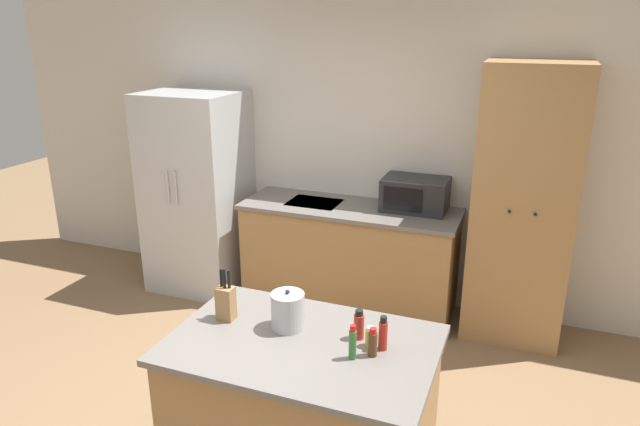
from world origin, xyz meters
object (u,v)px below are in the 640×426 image
(spice_bottle_tall_dark, at_px, (353,343))
(spice_bottle_green_herb, at_px, (371,337))
(knife_block, at_px, (226,302))
(spice_bottle_short_red, at_px, (383,334))
(microwave, at_px, (415,194))
(refrigerator, at_px, (198,192))
(spice_bottle_pale_salt, at_px, (373,343))
(pantry_cabinet, at_px, (523,207))
(spice_bottle_amber_oil, at_px, (359,325))
(fire_extinguisher, at_px, (153,256))
(kettle, at_px, (288,311))

(spice_bottle_tall_dark, distance_m, spice_bottle_green_herb, 0.15)
(knife_block, height_order, spice_bottle_short_red, knife_block)
(microwave, bearing_deg, spice_bottle_green_herb, -83.67)
(refrigerator, xyz_separation_m, microwave, (1.98, 0.17, 0.15))
(spice_bottle_short_red, bearing_deg, spice_bottle_pale_salt, -113.55)
(pantry_cabinet, height_order, spice_bottle_amber_oil, pantry_cabinet)
(pantry_cabinet, distance_m, spice_bottle_short_red, 2.08)
(spice_bottle_green_herb, relative_size, fire_extinguisher, 0.26)
(spice_bottle_green_herb, bearing_deg, spice_bottle_short_red, -5.09)
(kettle, bearing_deg, spice_bottle_green_herb, -2.25)
(microwave, xyz_separation_m, knife_block, (-0.57, -2.09, -0.07))
(refrigerator, bearing_deg, spice_bottle_pale_salt, -41.43)
(spice_bottle_pale_salt, relative_size, kettle, 0.68)
(microwave, xyz_separation_m, spice_bottle_short_red, (0.29, -2.08, -0.09))
(spice_bottle_tall_dark, bearing_deg, kettle, 159.27)
(fire_extinguisher, bearing_deg, refrigerator, -0.97)
(knife_block, relative_size, spice_bottle_tall_dark, 1.65)
(microwave, height_order, spice_bottle_green_herb, microwave)
(microwave, distance_m, spice_bottle_green_herb, 2.09)
(knife_block, bearing_deg, kettle, 5.86)
(spice_bottle_short_red, bearing_deg, spice_bottle_amber_oil, 158.54)
(kettle, distance_m, fire_extinguisher, 3.11)
(microwave, bearing_deg, spice_bottle_pale_salt, -83.03)
(fire_extinguisher, bearing_deg, spice_bottle_green_herb, -34.41)
(knife_block, distance_m, kettle, 0.35)
(pantry_cabinet, relative_size, spice_bottle_short_red, 11.95)
(refrigerator, xyz_separation_m, knife_block, (1.41, -1.92, 0.08))
(spice_bottle_tall_dark, distance_m, spice_bottle_amber_oil, 0.19)
(spice_bottle_amber_oil, bearing_deg, refrigerator, 139.03)
(spice_bottle_pale_salt, distance_m, fire_extinguisher, 3.54)
(knife_block, distance_m, spice_bottle_short_red, 0.86)
(spice_bottle_amber_oil, bearing_deg, spice_bottle_short_red, -21.46)
(spice_bottle_green_herb, bearing_deg, spice_bottle_pale_salt, -66.92)
(refrigerator, bearing_deg, spice_bottle_green_herb, -40.72)
(spice_bottle_short_red, relative_size, spice_bottle_amber_oil, 1.13)
(microwave, relative_size, spice_bottle_tall_dark, 2.95)
(pantry_cabinet, height_order, spice_bottle_green_herb, pantry_cabinet)
(pantry_cabinet, relative_size, kettle, 9.78)
(refrigerator, height_order, pantry_cabinet, pantry_cabinet)
(spice_bottle_tall_dark, xyz_separation_m, kettle, (-0.40, 0.15, 0.02))
(pantry_cabinet, xyz_separation_m, spice_bottle_pale_salt, (-0.58, -2.07, -0.11))
(knife_block, relative_size, spice_bottle_green_herb, 2.78)
(refrigerator, relative_size, spice_bottle_short_red, 10.15)
(kettle, bearing_deg, pantry_cabinet, 61.66)
(pantry_cabinet, xyz_separation_m, fire_extinguisher, (-3.40, -0.09, -0.89))
(refrigerator, xyz_separation_m, spice_bottle_tall_dark, (2.16, -2.04, 0.06))
(pantry_cabinet, bearing_deg, spice_bottle_amber_oil, -109.52)
(refrigerator, xyz_separation_m, fire_extinguisher, (-0.58, 0.01, -0.73))
(refrigerator, distance_m, knife_block, 2.38)
(knife_block, relative_size, spice_bottle_amber_oil, 1.85)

